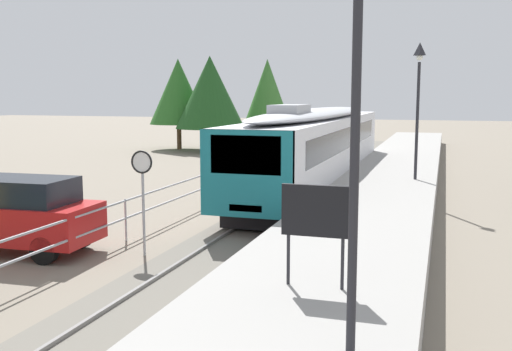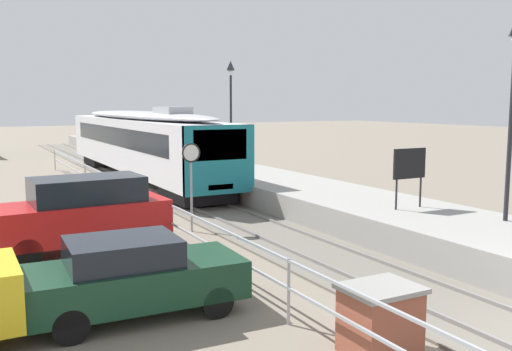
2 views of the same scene
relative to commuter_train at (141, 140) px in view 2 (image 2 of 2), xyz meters
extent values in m
plane|color=slate|center=(-3.00, -1.07, -2.15)|extent=(160.00, 160.00, 0.00)
cube|color=#6B665B|center=(0.00, -1.07, -2.12)|extent=(3.20, 60.00, 0.06)
cube|color=slate|center=(-0.72, -1.07, -2.05)|extent=(0.08, 60.00, 0.08)
cube|color=slate|center=(0.72, -1.07, -2.05)|extent=(0.08, 60.00, 0.08)
cube|color=silver|center=(0.00, 0.11, -0.18)|extent=(2.80, 20.15, 2.55)
cube|color=#19757F|center=(0.00, -9.87, -0.18)|extent=(2.80, 0.24, 2.55)
cube|color=black|center=(0.00, -9.95, 0.38)|extent=(2.13, 0.08, 1.12)
cube|color=black|center=(0.00, 0.11, 0.22)|extent=(2.82, 16.92, 0.92)
ellipsoid|color=#A8AAAF|center=(0.00, 0.11, 1.27)|extent=(2.69, 19.34, 0.44)
cube|color=#A8AAAF|center=(0.00, -4.93, 1.55)|extent=(1.10, 2.20, 0.36)
cube|color=#EAE5C6|center=(0.00, -9.94, -1.18)|extent=(1.00, 0.10, 0.20)
cube|color=black|center=(0.00, -7.57, -1.73)|extent=(2.24, 3.20, 0.55)
cube|color=black|center=(0.00, 7.78, -1.73)|extent=(2.24, 3.20, 0.55)
cube|color=#999691|center=(3.25, -1.07, -1.70)|extent=(3.90, 60.00, 0.90)
cylinder|color=#232328|center=(4.38, -18.69, 1.05)|extent=(0.12, 0.12, 4.60)
cylinder|color=#232328|center=(4.38, -1.81, 1.05)|extent=(0.12, 0.12, 4.60)
pyramid|color=#232328|center=(4.38, -1.81, 3.85)|extent=(0.34, 0.34, 0.50)
sphere|color=silver|center=(4.38, -1.81, 3.53)|extent=(0.24, 0.24, 0.24)
cylinder|color=#232328|center=(2.88, -16.10, -0.80)|extent=(0.06, 0.06, 0.90)
cylinder|color=#232328|center=(3.84, -16.10, -0.80)|extent=(0.06, 0.06, 0.90)
cube|color=black|center=(3.36, -16.10, 0.10)|extent=(1.20, 0.08, 0.90)
cylinder|color=#9EA0A5|center=(-2.06, -12.26, -1.05)|extent=(0.07, 0.07, 2.20)
cylinder|color=white|center=(-2.06, -12.28, 0.35)|extent=(0.60, 0.03, 0.60)
torus|color=black|center=(-2.06, -12.29, 0.35)|extent=(0.61, 0.05, 0.61)
cube|color=brown|center=(-2.63, -21.77, -1.62)|extent=(1.10, 0.90, 1.05)
cube|color=gray|center=(-2.63, -21.77, -1.06)|extent=(1.21, 0.99, 0.08)
cube|color=#9EA0A5|center=(-3.30, -11.07, -0.95)|extent=(0.05, 36.00, 0.05)
cube|color=#9EA0A5|center=(-3.30, -11.07, -1.46)|extent=(0.05, 36.00, 0.05)
cylinder|color=#9EA0A5|center=(-3.30, -20.07, -1.52)|extent=(0.06, 0.06, 1.25)
cylinder|color=#9EA0A5|center=(-3.30, -11.07, -1.52)|extent=(0.06, 0.06, 1.25)
cylinder|color=#9EA0A5|center=(-3.30, -2.07, -1.52)|extent=(0.06, 0.06, 1.25)
cylinder|color=#9EA0A5|center=(-3.30, 6.93, -1.52)|extent=(0.06, 0.06, 1.25)
cube|color=#143823|center=(-5.60, -18.32, -1.48)|extent=(4.07, 1.92, 0.72)
cube|color=black|center=(-5.85, -18.31, -0.87)|extent=(2.06, 1.63, 0.50)
cylinder|color=black|center=(-4.25, -17.60, -1.84)|extent=(0.63, 0.22, 0.62)
cylinder|color=black|center=(-4.31, -19.15, -1.84)|extent=(0.63, 0.22, 0.62)
cylinder|color=black|center=(-6.89, -17.49, -1.84)|extent=(0.63, 0.22, 0.62)
cylinder|color=black|center=(-6.95, -19.05, -1.84)|extent=(0.63, 0.22, 0.62)
cube|color=red|center=(-5.60, -13.03, -1.29)|extent=(4.68, 2.10, 1.00)
cube|color=black|center=(-5.40, -13.02, -0.45)|extent=(2.97, 1.80, 0.68)
cylinder|color=black|center=(-7.08, -13.92, -1.79)|extent=(0.73, 0.27, 0.72)
cylinder|color=black|center=(-7.15, -12.26, -1.79)|extent=(0.73, 0.27, 0.72)
cylinder|color=black|center=(-4.05, -13.79, -1.79)|extent=(0.73, 0.27, 0.72)
cylinder|color=black|center=(-4.12, -12.13, -1.79)|extent=(0.73, 0.27, 0.72)
camera|label=1|loc=(5.41, -25.93, 2.08)|focal=41.49mm
camera|label=2|loc=(-8.42, -28.32, 1.86)|focal=38.87mm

